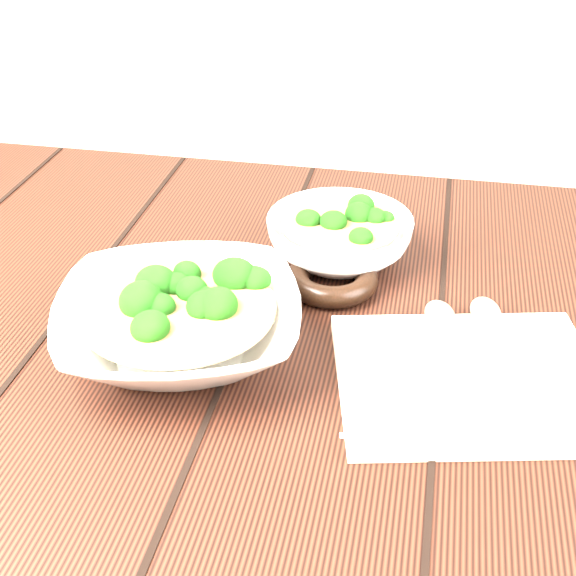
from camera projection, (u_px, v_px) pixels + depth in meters
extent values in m
cube|color=black|center=(270.00, 332.00, 0.87)|extent=(1.20, 0.80, 0.04)
cube|color=black|center=(18.00, 362.00, 1.44)|extent=(0.07, 0.07, 0.71)
imported|color=silver|center=(179.00, 324.00, 0.79)|extent=(0.30, 0.30, 0.06)
cylinder|color=olive|center=(178.00, 308.00, 0.78)|extent=(0.19, 0.19, 0.00)
ellipsoid|color=#1C6C18|center=(202.00, 301.00, 0.78)|extent=(0.04, 0.04, 0.03)
ellipsoid|color=#1C6C18|center=(206.00, 285.00, 0.80)|extent=(0.04, 0.04, 0.03)
ellipsoid|color=#1C6C18|center=(178.00, 273.00, 0.83)|extent=(0.04, 0.04, 0.03)
ellipsoid|color=#1C6C18|center=(157.00, 292.00, 0.79)|extent=(0.04, 0.04, 0.03)
ellipsoid|color=#1C6C18|center=(131.00, 305.00, 0.77)|extent=(0.04, 0.04, 0.03)
ellipsoid|color=#1C6C18|center=(130.00, 330.00, 0.74)|extent=(0.04, 0.04, 0.03)
ellipsoid|color=#1C6C18|center=(177.00, 322.00, 0.75)|extent=(0.04, 0.04, 0.03)
ellipsoid|color=#1C6C18|center=(215.00, 320.00, 0.75)|extent=(0.04, 0.04, 0.03)
imported|color=silver|center=(339.00, 239.00, 0.95)|extent=(0.21, 0.21, 0.05)
cylinder|color=olive|center=(340.00, 226.00, 0.94)|extent=(0.14, 0.14, 0.00)
ellipsoid|color=#1C6C18|center=(355.00, 221.00, 0.94)|extent=(0.03, 0.03, 0.02)
ellipsoid|color=#1C6C18|center=(349.00, 212.00, 0.96)|extent=(0.03, 0.03, 0.02)
ellipsoid|color=#1C6C18|center=(319.00, 210.00, 0.96)|extent=(0.03, 0.03, 0.02)
ellipsoid|color=#1C6C18|center=(323.00, 223.00, 0.93)|extent=(0.03, 0.03, 0.02)
ellipsoid|color=#1C6C18|center=(330.00, 234.00, 0.91)|extent=(0.03, 0.03, 0.02)
ellipsoid|color=#1C6C18|center=(364.00, 236.00, 0.91)|extent=(0.03, 0.03, 0.02)
torus|color=black|center=(332.00, 279.00, 0.90)|extent=(0.11, 0.11, 0.03)
cube|color=beige|center=(469.00, 380.00, 0.75)|extent=(0.28, 0.25, 0.01)
cylinder|color=#B2AD9D|center=(454.00, 372.00, 0.75)|extent=(0.03, 0.16, 0.01)
ellipsoid|color=#B2AD9D|center=(440.00, 316.00, 0.83)|extent=(0.04, 0.06, 0.01)
cylinder|color=#B2AD9D|center=(497.00, 367.00, 0.75)|extent=(0.02, 0.16, 0.01)
ellipsoid|color=#B2AD9D|center=(486.00, 312.00, 0.83)|extent=(0.04, 0.06, 0.01)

